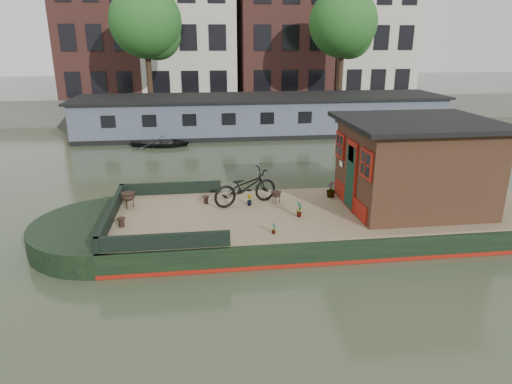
{
  "coord_description": "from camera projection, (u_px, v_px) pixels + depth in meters",
  "views": [
    {
      "loc": [
        -3.64,
        -11.34,
        5.08
      ],
      "look_at": [
        -2.1,
        0.5,
        1.07
      ],
      "focal_mm": 32.0,
      "sensor_mm": 36.0,
      "label": 1
    }
  ],
  "objects": [
    {
      "name": "potted_plant_e",
      "position": [
        274.0,
        228.0,
        10.88
      ],
      "size": [
        0.17,
        0.19,
        0.3
      ],
      "primitive_type": "imported",
      "rotation": [
        0.0,
        0.0,
        1.06
      ],
      "color": "#A3442F",
      "rests_on": "houseboat_deck"
    },
    {
      "name": "houseboat_hull",
      "position": [
        286.0,
        224.0,
        12.47
      ],
      "size": [
        14.01,
        4.02,
        0.6
      ],
      "color": "black",
      "rests_on": "ground"
    },
    {
      "name": "far_houseboat",
      "position": [
        262.0,
        116.0,
        25.58
      ],
      "size": [
        20.4,
        4.4,
        2.11
      ],
      "color": "#4B5465",
      "rests_on": "ground"
    },
    {
      "name": "tree_left",
      "position": [
        148.0,
        25.0,
        28.0
      ],
      "size": [
        4.4,
        4.4,
        7.4
      ],
      "color": "#332316",
      "rests_on": "quay"
    },
    {
      "name": "cabin",
      "position": [
        414.0,
        163.0,
        12.4
      ],
      "size": [
        4.0,
        3.5,
        2.42
      ],
      "color": "black",
      "rests_on": "houseboat_deck"
    },
    {
      "name": "townhouse_row",
      "position": [
        240.0,
        2.0,
        36.08
      ],
      "size": [
        27.25,
        8.0,
        16.5
      ],
      "color": "brown",
      "rests_on": "ground"
    },
    {
      "name": "ground",
      "position": [
        333.0,
        231.0,
        12.73
      ],
      "size": [
        120.0,
        120.0,
        0.0
      ],
      "primitive_type": "plane",
      "color": "#2F3B25",
      "rests_on": "ground"
    },
    {
      "name": "potted_plant_b",
      "position": [
        249.0,
        200.0,
        12.77
      ],
      "size": [
        0.18,
        0.2,
        0.31
      ],
      "primitive_type": "imported",
      "rotation": [
        0.0,
        0.0,
        1.84
      ],
      "color": "brown",
      "rests_on": "houseboat_deck"
    },
    {
      "name": "bicycle",
      "position": [
        245.0,
        187.0,
        12.76
      ],
      "size": [
        2.02,
        1.3,
        1.0
      ],
      "primitive_type": "imported",
      "rotation": [
        0.0,
        0.0,
        1.93
      ],
      "color": "black",
      "rests_on": "houseboat_deck"
    },
    {
      "name": "quay",
      "position": [
        249.0,
        109.0,
        31.85
      ],
      "size": [
        60.0,
        6.0,
        0.9
      ],
      "primitive_type": "cube",
      "color": "#47443F",
      "rests_on": "ground"
    },
    {
      "name": "brazier_rear",
      "position": [
        129.0,
        200.0,
        12.59
      ],
      "size": [
        0.51,
        0.51,
        0.43
      ],
      "primitive_type": null,
      "rotation": [
        0.0,
        0.0,
        0.36
      ],
      "color": "black",
      "rests_on": "houseboat_deck"
    },
    {
      "name": "bollard_port",
      "position": [
        206.0,
        200.0,
        12.94
      ],
      "size": [
        0.18,
        0.18,
        0.21
      ],
      "primitive_type": "cylinder",
      "color": "black",
      "rests_on": "houseboat_deck"
    },
    {
      "name": "houseboat_deck",
      "position": [
        334.0,
        210.0,
        12.53
      ],
      "size": [
        11.8,
        3.8,
        0.05
      ],
      "primitive_type": "cube",
      "color": "#7C624C",
      "rests_on": "houseboat_hull"
    },
    {
      "name": "potted_plant_d",
      "position": [
        331.0,
        189.0,
        13.42
      ],
      "size": [
        0.31,
        0.31,
        0.48
      ],
      "primitive_type": "imported",
      "rotation": [
        0.0,
        0.0,
        4.55
      ],
      "color": "maroon",
      "rests_on": "houseboat_deck"
    },
    {
      "name": "brazier_front",
      "position": [
        276.0,
        198.0,
        12.9
      ],
      "size": [
        0.44,
        0.44,
        0.36
      ],
      "primitive_type": null,
      "rotation": [
        0.0,
        0.0,
        0.42
      ],
      "color": "black",
      "rests_on": "houseboat_deck"
    },
    {
      "name": "bow_bulwark",
      "position": [
        145.0,
        212.0,
        11.84
      ],
      "size": [
        3.0,
        4.0,
        0.35
      ],
      "color": "black",
      "rests_on": "houseboat_deck"
    },
    {
      "name": "potted_plant_a",
      "position": [
        299.0,
        209.0,
        11.9
      ],
      "size": [
        0.25,
        0.28,
        0.44
      ],
      "primitive_type": "imported",
      "rotation": [
        0.0,
        0.0,
        1.03
      ],
      "color": "brown",
      "rests_on": "houseboat_deck"
    },
    {
      "name": "bollard_stbd",
      "position": [
        121.0,
        222.0,
        11.31
      ],
      "size": [
        0.21,
        0.21,
        0.23
      ],
      "primitive_type": "cylinder",
      "color": "black",
      "rests_on": "houseboat_deck"
    },
    {
      "name": "tree_right",
      "position": [
        345.0,
        26.0,
        29.53
      ],
      "size": [
        4.4,
        4.4,
        7.4
      ],
      "color": "#332316",
      "rests_on": "quay"
    },
    {
      "name": "dinghy",
      "position": [
        161.0,
        140.0,
        22.77
      ],
      "size": [
        3.24,
        2.58,
        0.6
      ],
      "primitive_type": "imported",
      "rotation": [
        0.0,
        0.0,
        1.38
      ],
      "color": "black",
      "rests_on": "ground"
    }
  ]
}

